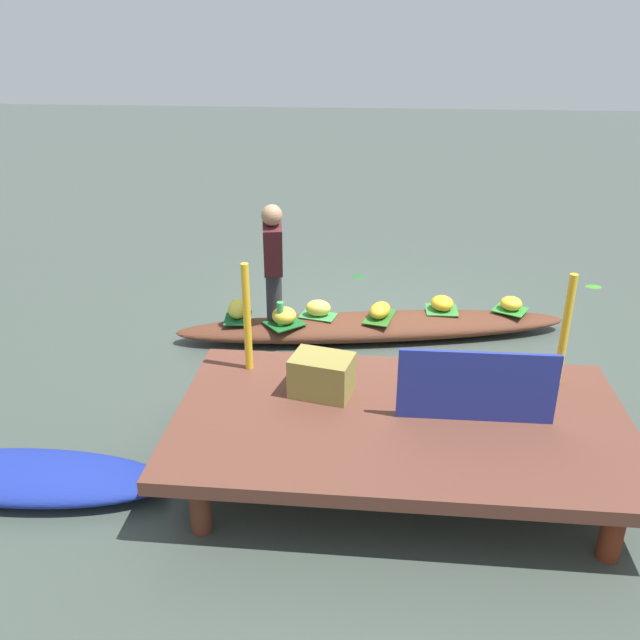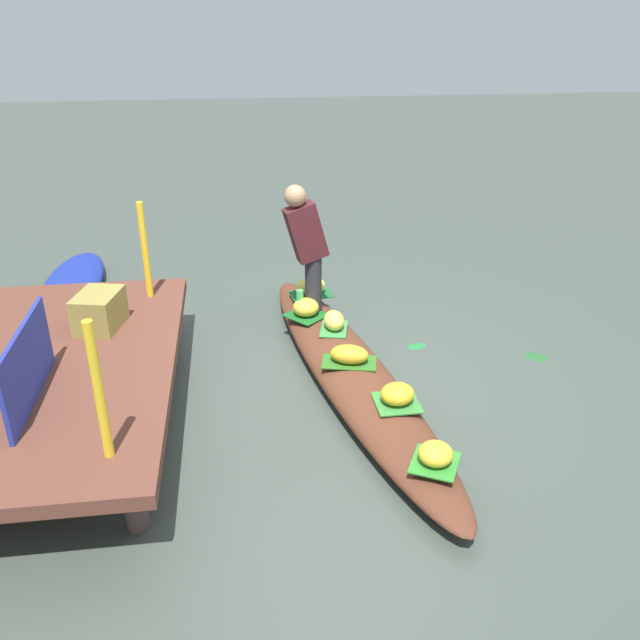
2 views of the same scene
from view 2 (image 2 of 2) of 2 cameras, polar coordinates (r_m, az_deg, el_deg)
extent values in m
plane|color=#3D4840|center=(5.58, 2.59, -5.51)|extent=(40.00, 40.00, 0.00)
cube|color=brown|center=(5.28, -22.31, -3.99)|extent=(3.20, 1.80, 0.10)
cylinder|color=#493835|center=(4.22, -15.90, -15.04)|extent=(0.14, 0.14, 0.39)
cylinder|color=brown|center=(6.38, -13.19, -0.02)|extent=(0.14, 0.14, 0.39)
cylinder|color=#58291B|center=(6.69, -25.52, -0.73)|extent=(0.14, 0.14, 0.39)
ellipsoid|color=#552E1D|center=(5.53, 2.61, -4.48)|extent=(4.12, 1.32, 0.23)
ellipsoid|color=navy|center=(7.81, -20.82, 2.99)|extent=(2.01, 0.66, 0.21)
cube|color=#2B661E|center=(5.41, 2.58, -3.72)|extent=(0.35, 0.49, 0.01)
ellipsoid|color=gold|center=(5.37, 2.59, -3.02)|extent=(0.29, 0.37, 0.15)
cube|color=#367D33|center=(4.91, 6.75, -7.19)|extent=(0.34, 0.33, 0.01)
ellipsoid|color=gold|center=(4.87, 6.80, -6.44)|extent=(0.29, 0.31, 0.15)
cube|color=#388441|center=(5.96, 1.23, -0.77)|extent=(0.41, 0.32, 0.01)
ellipsoid|color=#EDE456|center=(5.92, 1.23, -0.03)|extent=(0.26, 0.19, 0.17)
cube|color=#185B21|center=(6.22, -1.24, 0.42)|extent=(0.47, 0.47, 0.01)
ellipsoid|color=gold|center=(6.19, -1.25, 1.13)|extent=(0.28, 0.28, 0.17)
cube|color=#2F852C|center=(4.36, 10.02, -12.20)|extent=(0.42, 0.41, 0.01)
ellipsoid|color=yellow|center=(4.32, 10.09, -11.45)|extent=(0.32, 0.32, 0.14)
cube|color=#175C2E|center=(6.69, -0.80, 2.27)|extent=(0.31, 0.44, 0.01)
ellipsoid|color=yellow|center=(6.65, -0.80, 3.00)|extent=(0.25, 0.33, 0.19)
cylinder|color=#28282D|center=(6.22, -0.59, 3.14)|extent=(0.16, 0.16, 0.55)
cube|color=#44181E|center=(6.02, -1.25, 7.69)|extent=(0.25, 0.44, 0.58)
sphere|color=#9E7556|center=(5.90, -2.20, 10.80)|extent=(0.20, 0.20, 0.20)
cylinder|color=#47AD59|center=(6.19, -1.77, 1.53)|extent=(0.07, 0.07, 0.26)
cube|color=navy|center=(4.72, -24.25, -3.63)|extent=(1.08, 0.04, 0.53)
cylinder|color=yellow|center=(3.89, -18.80, -5.94)|extent=(0.06, 0.06, 0.88)
cylinder|color=yellow|center=(6.05, -15.08, 5.91)|extent=(0.06, 0.06, 0.88)
cube|color=olive|center=(5.65, -18.77, 0.79)|extent=(0.50, 0.41, 0.30)
ellipsoid|color=#245A2A|center=(6.29, 18.41, -3.05)|extent=(0.27, 0.26, 0.01)
ellipsoid|color=#227236|center=(6.22, 8.47, -2.27)|extent=(0.17, 0.22, 0.01)
camera|label=1|loc=(7.17, -60.16, 14.72)|focal=37.32mm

